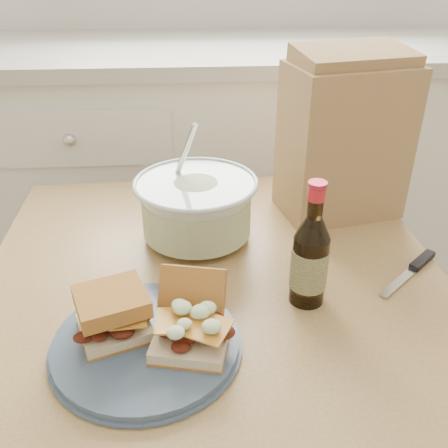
{
  "coord_description": "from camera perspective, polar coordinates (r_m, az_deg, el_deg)",
  "views": [
    {
      "loc": [
        -0.17,
        0.08,
        1.23
      ],
      "look_at": [
        -0.12,
        0.86,
        0.78
      ],
      "focal_mm": 40.0,
      "sensor_mm": 36.0,
      "label": 1
    }
  ],
  "objects": [
    {
      "name": "cabinet_run",
      "position": [
        1.8,
        1.81,
        5.17
      ],
      "size": [
        2.5,
        0.64,
        0.94
      ],
      "color": "white",
      "rests_on": "ground"
    },
    {
      "name": "dining_table",
      "position": [
        0.97,
        -0.99,
        -10.83
      ],
      "size": [
        0.85,
        0.85,
        0.7
      ],
      "rotation": [
        0.0,
        0.0,
        0.02
      ],
      "color": "tan",
      "rests_on": "ground"
    },
    {
      "name": "plate",
      "position": [
        0.77,
        -8.86,
        -13.37
      ],
      "size": [
        0.28,
        0.28,
        0.02
      ],
      "primitive_type": "cylinder",
      "color": "#42536A",
      "rests_on": "dining_table"
    },
    {
      "name": "sandwich_left",
      "position": [
        0.76,
        -12.56,
        -9.94
      ],
      "size": [
        0.12,
        0.12,
        0.07
      ],
      "rotation": [
        0.0,
        0.0,
        0.35
      ],
      "color": "#CEB691",
      "rests_on": "plate"
    },
    {
      "name": "sandwich_right",
      "position": [
        0.74,
        -3.8,
        -10.91
      ],
      "size": [
        0.12,
        0.16,
        0.09
      ],
      "rotation": [
        0.0,
        0.0,
        -0.22
      ],
      "color": "#CEB691",
      "rests_on": "plate"
    },
    {
      "name": "coleslaw_bowl",
      "position": [
        0.99,
        -3.16,
        1.62
      ],
      "size": [
        0.24,
        0.24,
        0.24
      ],
      "color": "silver",
      "rests_on": "dining_table"
    },
    {
      "name": "beer_bottle",
      "position": [
        0.82,
        9.79,
        -3.95
      ],
      "size": [
        0.06,
        0.06,
        0.22
      ],
      "rotation": [
        0.0,
        0.0,
        -0.22
      ],
      "color": "black",
      "rests_on": "dining_table"
    },
    {
      "name": "knife",
      "position": [
        0.99,
        21.13,
        -4.47
      ],
      "size": [
        0.15,
        0.13,
        0.01
      ],
      "rotation": [
        0.0,
        0.0,
        0.72
      ],
      "color": "silver",
      "rests_on": "dining_table"
    },
    {
      "name": "paper_bag",
      "position": [
        1.09,
        13.5,
        9.12
      ],
      "size": [
        0.27,
        0.21,
        0.32
      ],
      "primitive_type": "cube",
      "rotation": [
        0.0,
        0.0,
        0.21
      ],
      "color": "#9F7E4D",
      "rests_on": "dining_table"
    }
  ]
}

